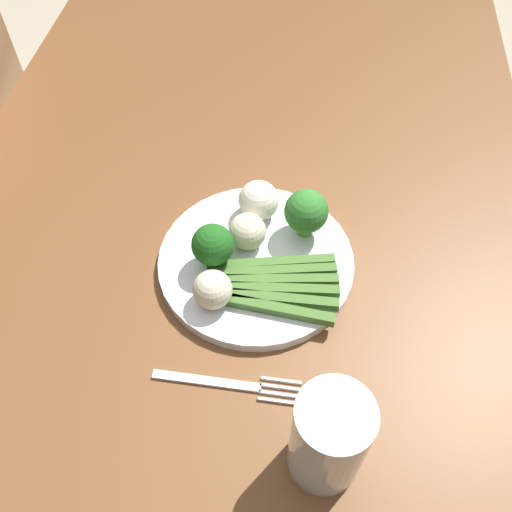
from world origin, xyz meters
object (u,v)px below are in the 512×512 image
Objects in this scene: asparagus_bundle at (272,285)px; cauliflower_mid at (213,290)px; water_glass at (329,439)px; cauliflower_front_left at (259,201)px; cauliflower_near_fork at (247,231)px; plate at (256,262)px; broccoli_right at (306,212)px; broccoli_near_center at (213,245)px; dining_table at (237,283)px; fork at (228,384)px.

asparagus_bundle is 3.51× the size of cauliflower_mid.
asparagus_bundle is 0.21m from water_glass.
cauliflower_front_left reaches higher than cauliflower_near_fork.
broccoli_right reaches higher than plate.
cauliflower_mid is (0.05, 0.01, -0.01)m from broccoli_near_center.
cauliflower_front_left is at bearing -161.21° from water_glass.
dining_table is at bearing -85.82° from broccoli_right.
broccoli_right is at bearing 140.41° from cauliflower_mid.
dining_table is 0.15m from cauliflower_near_fork.
cauliflower_near_fork is 0.38× the size of water_glass.
asparagus_bundle is at bearing 30.29° from plate.
broccoli_right is 1.29× the size of cauliflower_front_left.
plate is at bearing -48.03° from broccoli_right.
broccoli_near_center reaches higher than asparagus_bundle.
broccoli_right is at bearing 121.23° from broccoli_near_center.
plate is 5.22× the size of cauliflower_near_fork.
cauliflower_near_fork is 0.19m from fork.
cauliflower_front_left is at bearing 98.37° from asparagus_bundle.
asparagus_bundle is 2.60× the size of broccoli_near_center.
cauliflower_mid is at bearing -14.17° from cauliflower_front_left.
broccoli_right is (-0.01, 0.09, 0.16)m from dining_table.
broccoli_near_center is at bearing -145.79° from water_glass.
dining_table is 28.60× the size of cauliflower_front_left.
fork is (0.12, -0.03, -0.02)m from asparagus_bundle.
fork is at bearing -0.92° from cauliflower_front_left.
broccoli_near_center is at bearing -58.77° from broccoli_right.
plate is 0.08m from cauliflower_mid.
cauliflower_mid is (0.14, -0.04, -0.00)m from cauliflower_front_left.
broccoli_right reaches higher than cauliflower_front_left.
broccoli_right is 0.08m from cauliflower_near_fork.
broccoli_near_center is 1.19× the size of cauliflower_front_left.
dining_table is 0.17m from broccoli_near_center.
plate is 1.47× the size of fork.
asparagus_bundle is at bearing 14.74° from cauliflower_front_left.
broccoli_near_center is 0.38× the size of fork.
broccoli_near_center is 1.35× the size of cauliflower_mid.
broccoli_near_center is at bearing -15.80° from dining_table.
cauliflower_mid is at bearing -39.59° from broccoli_right.
cauliflower_front_left is at bearing 171.26° from cauliflower_near_fork.
cauliflower_front_left is 0.32× the size of fork.
fork is at bearing -111.87° from asparagus_bundle.
dining_table is 23.98× the size of broccoli_near_center.
broccoli_near_center is 0.16m from fork.
water_glass is at bearing 22.89° from plate.
broccoli_right is (-0.05, 0.06, 0.05)m from plate.
cauliflower_front_left is (-0.03, 0.03, 0.15)m from dining_table.
cauliflower_near_fork is at bearing 91.96° from fork.
plate is at bearing 105.51° from broccoli_near_center.
cauliflower_near_fork reaches higher than asparagus_bundle.
cauliflower_near_fork and cauliflower_mid have the same top height.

